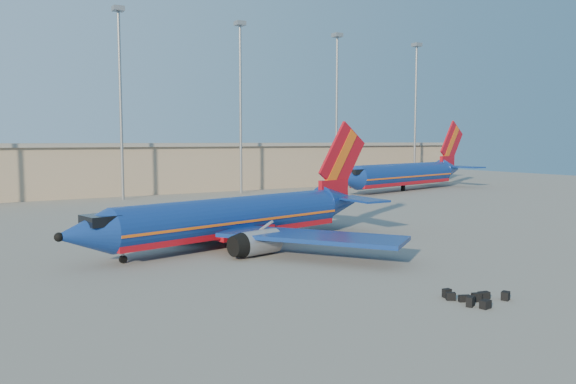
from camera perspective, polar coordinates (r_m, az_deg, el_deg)
ground at (r=48.94m, az=3.80°, el=-5.25°), size 220.00×220.00×0.00m
terminal_building at (r=104.47m, az=-10.21°, el=2.63°), size 122.00×16.00×8.50m
light_mast_row at (r=91.78m, az=-10.54°, el=10.55°), size 101.60×1.60×28.65m
aircraft_main at (r=48.19m, az=-4.90°, el=-2.63°), size 31.72×30.21×10.85m
aircraft_second at (r=102.72m, az=11.94°, el=1.79°), size 37.45×16.54×12.84m
luggage_pile at (r=33.13m, az=18.44°, el=-10.19°), size 3.28×2.98×0.55m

